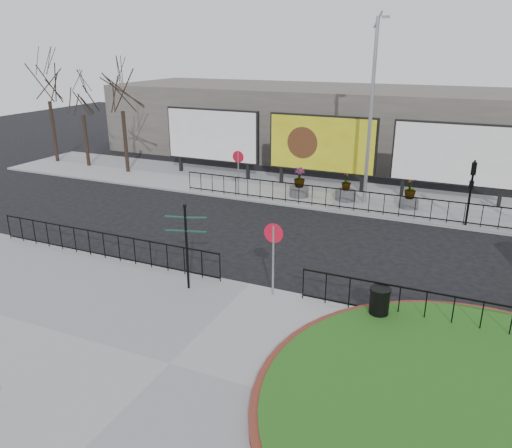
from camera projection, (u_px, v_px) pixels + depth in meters
The scene contains 24 objects.
ground at pixel (250, 287), 17.18m from camera, with size 90.00×90.00×0.00m, color black.
pavement_near at pixel (170, 366), 12.86m from camera, with size 30.00×10.00×0.12m, color gray.
pavement_far at pixel (341, 195), 27.47m from camera, with size 44.00×6.00×0.12m, color gray.
brick_edge at pixel (488, 419), 10.80m from camera, with size 10.40×10.40×0.18m, color maroon.
grass_lawn at pixel (488, 419), 10.79m from camera, with size 10.00×10.00×0.22m, color #164713.
railing_near_left at pixel (104, 245), 18.98m from camera, with size 10.00×0.10×1.10m, color black, non-canonical shape.
railing_near_right at pixel (453, 312), 14.21m from camera, with size 9.00×0.10×1.10m, color black, non-canonical shape.
railing_far at pixel (347, 200), 24.56m from camera, with size 18.00×0.10×1.10m, color black, non-canonical shape.
speed_sign_far at pixel (238, 163), 26.53m from camera, with size 0.64×0.07×2.47m.
speed_sign_near at pixel (273, 244), 15.81m from camera, with size 0.64×0.07×2.47m.
billboard_left at pixel (212, 135), 30.70m from camera, with size 6.20×0.31×4.10m.
billboard_mid at pixel (322, 144), 28.02m from camera, with size 6.20×0.31×4.10m.
billboard_right at pixel (454, 155), 25.35m from camera, with size 6.20×0.31×4.10m.
lamp_post at pixel (371, 111), 24.42m from camera, with size 0.74×0.18×9.23m.
signal_pole_a at pixel (472, 183), 22.01m from camera, with size 0.22×0.26×3.00m.
tree_left at pixel (123, 117), 31.19m from camera, with size 2.00×2.00×7.00m, color #2D2119, non-canonical shape.
tree_mid at pixel (84, 119), 32.92m from camera, with size 2.00×2.00×6.20m, color #2D2119, non-canonical shape.
tree_far at pixel (50, 107), 34.02m from camera, with size 2.00×2.00×7.50m, color #2D2119, non-canonical shape.
building_backdrop at pixel (379, 125), 35.25m from camera, with size 40.00×10.00×5.00m, color #645E58.
fingerpost_sign at pixel (186, 239), 16.24m from camera, with size 1.38×0.60×2.97m.
litter_bin at pixel (379, 304), 14.73m from camera, with size 0.62×0.62×1.03m.
planter_a at pixel (299, 186), 26.84m from camera, with size 1.02×1.02×1.58m.
planter_b at pixel (346, 191), 26.24m from camera, with size 1.06×1.06×1.47m.
planter_c at pixel (409, 197), 24.97m from camera, with size 0.95×0.95×1.50m.
Camera 1 is at (6.45, -14.02, 7.85)m, focal length 35.00 mm.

